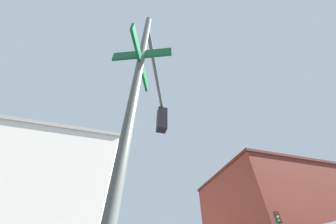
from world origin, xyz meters
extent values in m
cylinder|color=#474C47|center=(-7.07, -6.96, 2.62)|extent=(0.12, 0.12, 5.24)
cylinder|color=#474C47|center=(-6.61, -5.77, 4.84)|extent=(1.00, 2.42, 0.09)
cube|color=black|center=(-6.15, -4.57, 4.39)|extent=(0.28, 0.28, 0.80)
sphere|color=red|center=(-6.10, -4.43, 4.64)|extent=(0.18, 0.18, 0.18)
sphere|color=orange|center=(-6.10, -4.43, 4.39)|extent=(0.18, 0.18, 0.18)
sphere|color=green|center=(-6.10, -4.43, 4.14)|extent=(0.18, 0.18, 0.18)
cube|color=#0F5128|center=(-7.07, -6.96, 3.48)|extent=(0.43, 1.04, 0.20)
cube|color=#0F5128|center=(-7.07, -6.96, 3.70)|extent=(0.95, 0.40, 0.20)
cylinder|color=#474C47|center=(6.45, 5.59, 4.64)|extent=(1.69, 2.12, 0.09)
cube|color=black|center=(5.64, 4.56, 4.19)|extent=(0.28, 0.28, 0.80)
sphere|color=red|center=(5.55, 4.44, 4.44)|extent=(0.18, 0.18, 0.18)
sphere|color=orange|center=(5.55, 4.44, 4.19)|extent=(0.18, 0.18, 0.18)
sphere|color=green|center=(5.55, 4.44, 3.94)|extent=(0.18, 0.18, 0.18)
cube|color=#471C15|center=(20.28, 15.95, 12.61)|extent=(24.87, 16.20, 0.40)
cube|color=silver|center=(-15.95, 20.28, 5.88)|extent=(15.90, 24.57, 11.75)
cube|color=#9D998E|center=(-15.95, 20.28, 11.95)|extent=(16.20, 24.87, 0.40)
camera|label=1|loc=(-7.05, -8.54, 1.00)|focal=18.68mm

